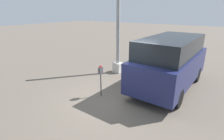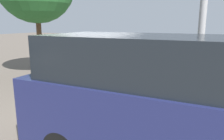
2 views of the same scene
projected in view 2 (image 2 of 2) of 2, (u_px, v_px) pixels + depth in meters
The scene contains 4 objects.
ground_plane at pixel (87, 113), 6.27m from camera, with size 80.00×80.00×0.00m, color #60564C.
parking_meter_near at pixel (93, 75), 6.61m from camera, with size 0.20×0.12×1.34m.
lamp_post at pixel (200, 47), 6.22m from camera, with size 0.44×0.44×5.09m.
parked_van at pixel (161, 98), 3.79m from camera, with size 5.03×2.13×2.32m.
Camera 2 is at (3.03, -5.07, 2.53)m, focal length 35.00 mm.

